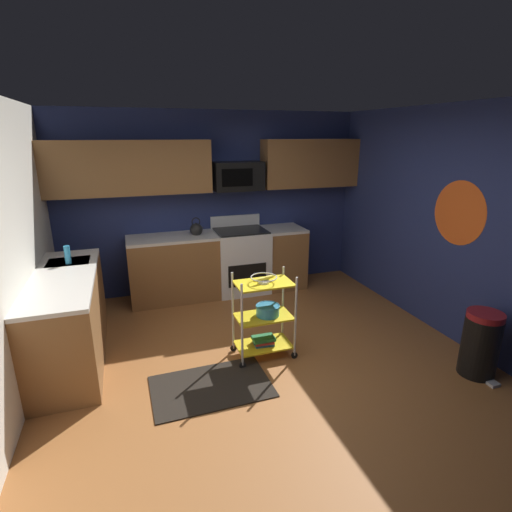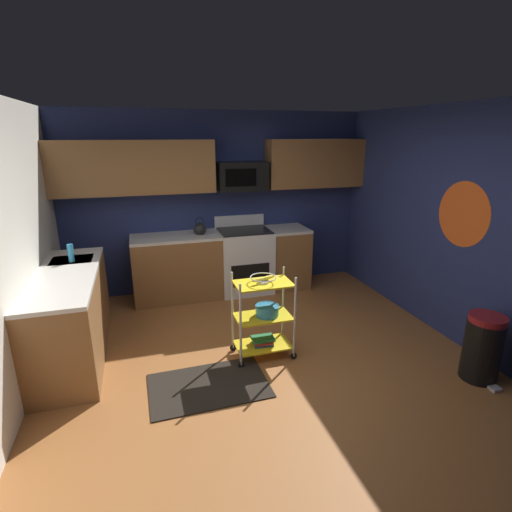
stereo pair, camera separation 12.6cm
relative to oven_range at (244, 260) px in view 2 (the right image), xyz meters
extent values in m
cube|color=#995B2D|center=(-0.32, -2.10, -0.50)|extent=(4.40, 4.80, 0.04)
cube|color=navy|center=(-0.32, 0.33, 0.82)|extent=(4.52, 0.06, 2.60)
cube|color=navy|center=(1.91, -2.10, 0.82)|extent=(0.06, 4.80, 2.60)
cylinder|color=#E5591E|center=(1.88, -2.06, 0.97)|extent=(0.00, 0.71, 0.71)
cube|color=brown|center=(-0.32, 0.00, -0.04)|extent=(2.57, 0.60, 0.88)
cube|color=silver|center=(-0.32, 0.00, 0.42)|extent=(2.57, 0.60, 0.04)
cube|color=brown|center=(-2.22, -1.24, -0.04)|extent=(0.60, 1.86, 0.88)
cube|color=silver|center=(-2.22, -1.24, 0.42)|extent=(0.60, 1.86, 0.04)
cube|color=#B7BABC|center=(-2.22, -0.75, 0.36)|extent=(0.44, 0.36, 0.16)
cube|color=white|center=(0.00, 0.00, -0.02)|extent=(0.76, 0.64, 0.92)
cube|color=black|center=(0.00, -0.33, -0.13)|extent=(0.56, 0.01, 0.32)
cube|color=white|center=(0.00, 0.29, 0.53)|extent=(0.76, 0.06, 0.18)
cube|color=black|center=(0.00, 0.00, 0.45)|extent=(0.72, 0.60, 0.02)
cube|color=brown|center=(-1.46, 0.13, 1.37)|extent=(2.12, 0.33, 0.70)
cube|color=brown|center=(1.14, 0.13, 1.37)|extent=(1.48, 0.33, 0.70)
cube|color=black|center=(0.00, 0.11, 1.22)|extent=(0.70, 0.38, 0.40)
cube|color=black|center=(-0.06, -0.09, 1.22)|extent=(0.44, 0.01, 0.24)
cylinder|color=silver|center=(-0.58, -2.02, 0.00)|extent=(0.02, 0.02, 0.88)
cylinder|color=black|center=(-0.58, -2.02, -0.44)|extent=(0.07, 0.02, 0.07)
cylinder|color=silver|center=(-0.01, -2.02, 0.00)|extent=(0.02, 0.02, 0.88)
cylinder|color=black|center=(-0.01, -2.02, -0.44)|extent=(0.07, 0.02, 0.07)
cylinder|color=silver|center=(-0.58, -1.67, 0.00)|extent=(0.02, 0.02, 0.88)
cylinder|color=black|center=(-0.58, -1.67, -0.44)|extent=(0.07, 0.02, 0.07)
cylinder|color=silver|center=(-0.01, -1.67, 0.00)|extent=(0.02, 0.02, 0.88)
cylinder|color=black|center=(-0.01, -1.67, -0.44)|extent=(0.07, 0.02, 0.07)
cube|color=yellow|center=(-0.30, -1.84, -0.36)|extent=(0.58, 0.35, 0.02)
cube|color=yellow|center=(-0.30, -1.84, -0.03)|extent=(0.58, 0.35, 0.02)
cube|color=yellow|center=(-0.30, -1.84, 0.34)|extent=(0.58, 0.35, 0.02)
torus|color=silver|center=(-0.30, -1.84, 0.41)|extent=(0.27, 0.27, 0.01)
cylinder|color=silver|center=(-0.30, -1.84, 0.36)|extent=(0.12, 0.12, 0.02)
ellipsoid|color=yellow|center=(-0.25, -1.83, 0.40)|extent=(0.17, 0.09, 0.04)
ellipsoid|color=yellow|center=(-0.34, -1.86, 0.40)|extent=(0.17, 0.09, 0.04)
cylinder|color=#338CBF|center=(-0.25, -1.84, 0.04)|extent=(0.24, 0.24, 0.11)
torus|color=#338CBF|center=(-0.25, -1.84, 0.09)|extent=(0.25, 0.25, 0.01)
cube|color=#1E4C8C|center=(-0.30, -1.84, -0.34)|extent=(0.22, 0.18, 0.03)
cube|color=#B22626|center=(-0.30, -1.84, -0.31)|extent=(0.22, 0.19, 0.02)
cube|color=#26723F|center=(-0.30, -1.84, -0.28)|extent=(0.24, 0.16, 0.03)
sphere|color=black|center=(-0.65, 0.00, 0.51)|extent=(0.18, 0.18, 0.18)
sphere|color=black|center=(-0.65, 0.00, 0.60)|extent=(0.03, 0.03, 0.03)
cone|color=black|center=(-0.57, 0.00, 0.53)|extent=(0.09, 0.04, 0.06)
torus|color=black|center=(-0.65, 0.00, 0.63)|extent=(0.12, 0.01, 0.12)
cylinder|color=#2D8CBF|center=(-2.20, -0.84, 0.54)|extent=(0.06, 0.06, 0.20)
cylinder|color=black|center=(1.58, -2.84, -0.18)|extent=(0.34, 0.34, 0.60)
cylinder|color=maroon|center=(1.58, -2.84, 0.15)|extent=(0.33, 0.33, 0.06)
cube|color=#B2B2B7|center=(1.58, -3.05, -0.46)|extent=(0.10, 0.08, 0.03)
cube|color=black|center=(-0.95, -2.22, -0.47)|extent=(1.11, 0.72, 0.01)
camera|label=1|loc=(-1.55, -5.34, 1.79)|focal=27.51mm
camera|label=2|loc=(-1.43, -5.38, 1.79)|focal=27.51mm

